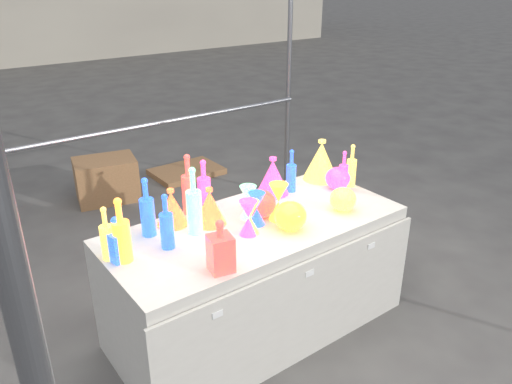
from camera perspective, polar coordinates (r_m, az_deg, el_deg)
ground at (r=3.38m, az=0.00°, el=-14.89°), size 80.00×80.00×0.00m
display_table at (r=3.15m, az=0.10°, el=-9.67°), size 1.84×0.83×0.75m
cardboard_box_closed at (r=5.20m, az=-16.72°, el=1.39°), size 0.66×0.54×0.43m
cardboard_box_flat at (r=5.72m, az=-7.93°, el=2.33°), size 0.75×0.54×0.06m
bottle_1 at (r=2.82m, az=-12.36°, el=-1.67°), size 0.09×0.09×0.35m
bottle_2 at (r=3.03m, az=-7.73°, el=0.88°), size 0.11×0.11×0.38m
bottle_3 at (r=3.09m, az=-5.97°, el=0.85°), size 0.11×0.11×0.33m
bottle_4 at (r=2.66m, az=-16.73°, el=-4.53°), size 0.08×0.08×0.30m
bottle_5 at (r=2.79m, az=-7.13°, el=-0.98°), size 0.10×0.10×0.40m
bottle_6 at (r=2.60m, az=-15.17°, el=-4.21°), size 0.09×0.09×0.35m
bottle_7 at (r=2.68m, az=-10.22°, el=-3.31°), size 0.09×0.09×0.32m
decanter_1 at (r=2.46m, az=-4.08°, el=-6.12°), size 0.14×0.14×0.28m
decanter_2 at (r=2.64m, az=-15.57°, el=-5.14°), size 0.11×0.11×0.25m
hourglass_1 at (r=2.80m, az=-0.90°, el=-2.97°), size 0.11×0.11×0.21m
hourglass_2 at (r=2.81m, az=-0.64°, el=-2.90°), size 0.12×0.12×0.20m
hourglass_3 at (r=2.98m, az=-0.90°, el=-1.16°), size 0.14×0.14×0.21m
hourglass_4 at (r=2.96m, az=2.57°, el=-1.12°), size 0.15×0.15×0.23m
hourglass_5 at (r=2.91m, az=0.10°, el=-1.91°), size 0.11×0.11×0.20m
globe_0 at (r=2.87m, az=3.93°, el=-2.90°), size 0.25×0.25×0.15m
globe_1 at (r=3.14m, az=9.89°, el=-0.97°), size 0.21×0.21×0.13m
globe_2 at (r=3.01m, az=0.50°, el=-1.50°), size 0.22×0.22×0.15m
globe_3 at (r=3.45m, az=9.30°, el=1.44°), size 0.18×0.18×0.14m
lampshade_0 at (r=2.94m, az=-9.61°, el=-1.69°), size 0.19×0.19×0.22m
lampshade_1 at (r=2.92m, az=-5.30°, el=-1.59°), size 0.22×0.22×0.23m
lampshade_2 at (r=3.31m, az=1.92°, el=1.90°), size 0.27×0.27×0.26m
lampshade_3 at (r=3.57m, az=7.45°, el=3.69°), size 0.30×0.30×0.29m
bottle_8 at (r=3.34m, az=4.06°, el=2.46°), size 0.08×0.08×0.30m
bottle_10 at (r=3.41m, az=9.97°, el=2.44°), size 0.07×0.07×0.28m
bottle_11 at (r=3.48m, az=10.87°, el=3.00°), size 0.08×0.08×0.30m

